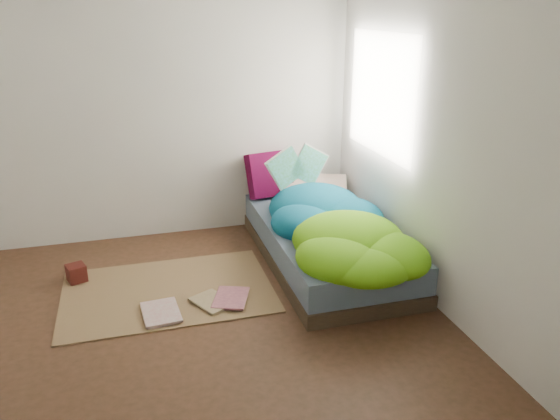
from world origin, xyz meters
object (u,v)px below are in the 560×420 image
object	(u,v)px
pillow_magenta	(270,174)
open_book	(298,156)
bed	(326,244)
floor_book_a	(143,316)
floor_book_b	(215,298)
wooden_box	(76,273)

from	to	relation	value
pillow_magenta	open_book	xyz separation A→B (m)	(0.16, -0.39, 0.27)
pillow_magenta	open_book	world-z (taller)	open_book
pillow_magenta	open_book	bearing A→B (deg)	-79.13
bed	open_book	world-z (taller)	open_book
bed	open_book	xyz separation A→B (m)	(-0.10, 0.50, 0.66)
bed	floor_book_a	size ratio (longest dim) A/B	5.70
open_book	floor_book_b	bearing A→B (deg)	-145.07
pillow_magenta	wooden_box	xyz separation A→B (m)	(-1.80, -0.70, -0.48)
wooden_box	floor_book_a	bearing A→B (deg)	-55.96
floor_book_b	bed	bearing A→B (deg)	42.51
open_book	floor_book_b	size ratio (longest dim) A/B	1.50
pillow_magenta	wooden_box	world-z (taller)	pillow_magenta
bed	floor_book_a	xyz separation A→B (m)	(-1.58, -0.52, -0.14)
open_book	wooden_box	world-z (taller)	open_book
floor_book_a	pillow_magenta	bearing A→B (deg)	42.93
bed	floor_book_b	xyz separation A→B (m)	(-1.04, -0.41, -0.14)
pillow_magenta	wooden_box	distance (m)	1.99
bed	open_book	bearing A→B (deg)	101.23
floor_book_a	floor_book_b	size ratio (longest dim) A/B	1.06
wooden_box	floor_book_a	world-z (taller)	wooden_box
wooden_box	bed	bearing A→B (deg)	-5.36
wooden_box	floor_book_a	xyz separation A→B (m)	(0.49, -0.72, -0.06)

